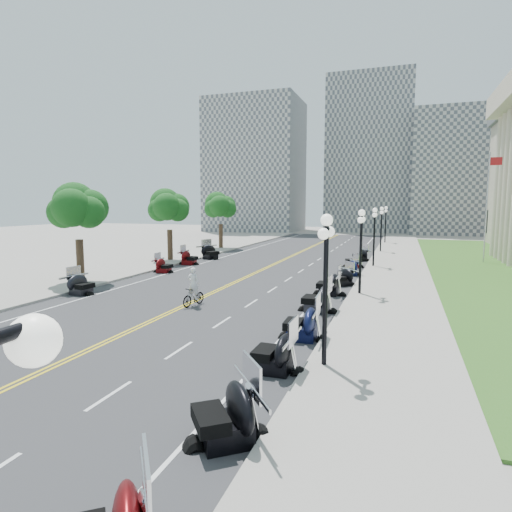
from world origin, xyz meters
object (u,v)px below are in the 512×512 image
(motorcycle_n_3, at_px, (275,350))
(bicycle, at_px, (194,297))
(cyclist_rider, at_px, (193,271))
(flagpole, at_px, (487,209))

(motorcycle_n_3, relative_size, bicycle, 1.22)
(bicycle, xyz_separation_m, cyclist_rider, (0.00, 0.00, 1.38))
(flagpole, height_order, cyclist_rider, flagpole)
(flagpole, relative_size, motorcycle_n_3, 4.78)
(motorcycle_n_3, bearing_deg, cyclist_rider, -137.42)
(motorcycle_n_3, bearing_deg, bicycle, -137.42)
(motorcycle_n_3, height_order, bicycle, motorcycle_n_3)
(flagpole, relative_size, cyclist_rider, 5.77)
(flagpole, bearing_deg, bicycle, -126.62)
(flagpole, xyz_separation_m, motorcycle_n_3, (-10.86, -30.77, -4.27))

